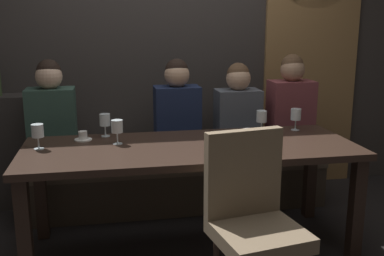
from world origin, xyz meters
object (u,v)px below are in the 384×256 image
object	(u,v)px
chair_near_side	(252,212)
espresso_cup	(83,137)
wine_glass_center_front	(249,138)
wine_glass_near_right	(117,127)
diner_near_end	(291,107)
diner_far_end	(238,112)
diner_bearded	(177,112)
banquette_bench	(176,182)
dining_table	(191,158)
diner_redhead	(52,116)
wine_glass_center_back	(38,132)
wine_glass_far_left	(296,115)
wine_glass_end_right	(262,117)
wine_glass_end_left	(105,121)

from	to	relation	value
chair_near_side	espresso_cup	world-z (taller)	chair_near_side
wine_glass_center_front	espresso_cup	bearing A→B (deg)	151.07
wine_glass_near_right	diner_near_end	bearing A→B (deg)	21.21
wine_glass_center_front	chair_near_side	bearing A→B (deg)	-103.85
diner_far_end	diner_bearded	bearing A→B (deg)	-178.84
banquette_bench	dining_table	bearing A→B (deg)	-90.00
banquette_bench	chair_near_side	world-z (taller)	chair_near_side
diner_redhead	wine_glass_near_right	world-z (taller)	diner_redhead
banquette_bench	diner_redhead	xyz separation A→B (m)	(-0.96, -0.01, 0.61)
diner_near_end	wine_glass_center_back	distance (m)	2.05
diner_near_end	wine_glass_far_left	xyz separation A→B (m)	(-0.13, -0.41, 0.01)
diner_redhead	wine_glass_center_back	distance (m)	0.61
wine_glass_center_front	wine_glass_center_back	bearing A→B (deg)	163.45
chair_near_side	wine_glass_near_right	bearing A→B (deg)	128.76
diner_far_end	wine_glass_end_right	distance (m)	0.45
dining_table	wine_glass_far_left	distance (m)	0.92
diner_bearded	diner_far_end	size ratio (longest dim) A/B	1.05
chair_near_side	diner_near_end	world-z (taller)	diner_near_end
diner_near_end	wine_glass_end_right	size ratio (longest dim) A/B	5.05
wine_glass_center_back	espresso_cup	bearing A→B (deg)	33.52
diner_redhead	wine_glass_end_right	world-z (taller)	diner_redhead
diner_bearded	wine_glass_far_left	size ratio (longest dim) A/B	4.91
wine_glass_center_front	espresso_cup	world-z (taller)	wine_glass_center_front
banquette_bench	espresso_cup	distance (m)	0.99
wine_glass_end_right	wine_glass_center_back	bearing A→B (deg)	-173.70
wine_glass_far_left	banquette_bench	bearing A→B (deg)	153.54
diner_near_end	espresso_cup	size ratio (longest dim) A/B	6.90
diner_redhead	wine_glass_far_left	xyz separation A→B (m)	(1.81, -0.42, 0.02)
wine_glass_center_front	wine_glass_end_right	world-z (taller)	same
diner_near_end	chair_near_side	bearing A→B (deg)	-119.03
diner_redhead	diner_bearded	size ratio (longest dim) A/B	1.01
banquette_bench	wine_glass_center_back	bearing A→B (deg)	-147.79
diner_near_end	wine_glass_end_right	xyz separation A→B (m)	(-0.40, -0.43, 0.01)
diner_bearded	wine_glass_far_left	distance (m)	0.93
diner_redhead	wine_glass_far_left	world-z (taller)	diner_redhead
wine_glass_end_left	wine_glass_center_back	bearing A→B (deg)	-148.42
banquette_bench	wine_glass_end_left	size ratio (longest dim) A/B	15.24
chair_near_side	wine_glass_far_left	world-z (taller)	chair_near_side
diner_far_end	wine_glass_end_right	xyz separation A→B (m)	(0.05, -0.45, 0.04)
wine_glass_center_front	wine_glass_end_right	bearing A→B (deg)	63.76
banquette_bench	diner_bearded	distance (m)	0.60
chair_near_side	espresso_cup	bearing A→B (deg)	132.68
wine_glass_end_left	espresso_cup	bearing A→B (deg)	-152.05
wine_glass_center_front	wine_glass_end_right	xyz separation A→B (m)	(0.27, 0.55, 0.00)
wine_glass_far_left	wine_glass_end_right	xyz separation A→B (m)	(-0.28, -0.02, -0.00)
banquette_bench	diner_far_end	world-z (taller)	diner_far_end
wine_glass_near_right	espresso_cup	distance (m)	0.29
diner_far_end	diner_near_end	size ratio (longest dim) A/B	0.92
banquette_bench	diner_near_end	xyz separation A→B (m)	(0.98, -0.02, 0.61)
wine_glass_far_left	wine_glass_end_right	distance (m)	0.28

